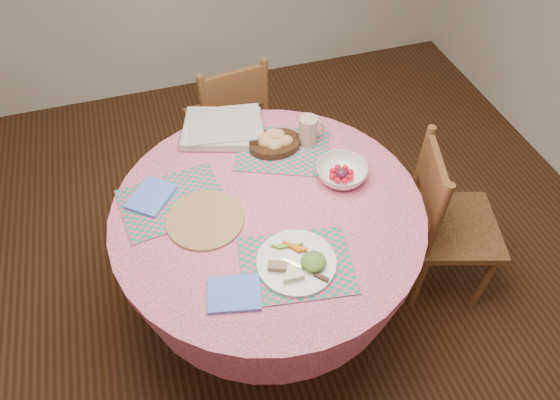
{
  "coord_description": "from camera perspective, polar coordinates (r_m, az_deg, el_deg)",
  "views": [
    {
      "loc": [
        -0.33,
        -1.24,
        2.23
      ],
      "look_at": [
        0.05,
        0.0,
        0.78
      ],
      "focal_mm": 32.0,
      "sensor_mm": 36.0,
      "label": 1
    }
  ],
  "objects": [
    {
      "name": "bread_bowl",
      "position": [
        2.18,
        -0.65,
        6.74
      ],
      "size": [
        0.23,
        0.23,
        0.08
      ],
      "color": "black",
      "rests_on": "placemat_back"
    },
    {
      "name": "fruit_bowl",
      "position": [
        2.06,
        7.06,
        3.12
      ],
      "size": [
        0.26,
        0.26,
        0.07
      ],
      "rotation": [
        0.0,
        0.0,
        0.26
      ],
      "color": "white",
      "rests_on": "dining_table"
    },
    {
      "name": "ground",
      "position": [
        2.57,
        -1.09,
        -11.88
      ],
      "size": [
        4.0,
        4.0,
        0.0
      ],
      "primitive_type": "plane",
      "color": "#331C0F",
      "rests_on": "ground"
    },
    {
      "name": "newspaper_stack",
      "position": [
        2.28,
        -6.58,
        8.2
      ],
      "size": [
        0.41,
        0.36,
        0.04
      ],
      "rotation": [
        0.0,
        0.0,
        -0.31
      ],
      "color": "silver",
      "rests_on": "dining_table"
    },
    {
      "name": "chair_back",
      "position": [
        2.82,
        -5.75,
        9.01
      ],
      "size": [
        0.45,
        0.43,
        0.87
      ],
      "rotation": [
        0.0,
        0.0,
        3.27
      ],
      "color": "brown",
      "rests_on": "ground"
    },
    {
      "name": "placemat_left",
      "position": [
        2.02,
        -12.16,
        -0.13
      ],
      "size": [
        0.43,
        0.35,
        0.01
      ],
      "primitive_type": "cube",
      "rotation": [
        0.0,
        0.0,
        0.13
      ],
      "color": "#178276",
      "rests_on": "dining_table"
    },
    {
      "name": "chair_right",
      "position": [
        2.42,
        18.46,
        -2.31
      ],
      "size": [
        0.49,
        0.5,
        0.88
      ],
      "rotation": [
        0.0,
        0.0,
        1.28
      ],
      "color": "brown",
      "rests_on": "ground"
    },
    {
      "name": "placemat_back",
      "position": [
        2.19,
        0.37,
        5.73
      ],
      "size": [
        0.49,
        0.43,
        0.01
      ],
      "primitive_type": "cube",
      "rotation": [
        0.0,
        0.0,
        -0.4
      ],
      "color": "#178276",
      "rests_on": "dining_table"
    },
    {
      "name": "wicker_trivet",
      "position": [
        1.93,
        -8.52,
        -2.21
      ],
      "size": [
        0.3,
        0.3,
        0.01
      ],
      "primitive_type": "cylinder",
      "color": "olive",
      "rests_on": "dining_table"
    },
    {
      "name": "napkin_far",
      "position": [
        2.05,
        -14.48,
        0.38
      ],
      "size": [
        0.22,
        0.23,
        0.01
      ],
      "primitive_type": "cube",
      "rotation": [
        0.0,
        0.0,
        0.89
      ],
      "color": "#5B7DEA",
      "rests_on": "placemat_left"
    },
    {
      "name": "napkin_near",
      "position": [
        1.73,
        -5.26,
        -10.59
      ],
      "size": [
        0.21,
        0.18,
        0.01
      ],
      "primitive_type": "cube",
      "rotation": [
        0.0,
        0.0,
        -0.21
      ],
      "color": "#5B7DEA",
      "rests_on": "dining_table"
    },
    {
      "name": "dinner_plate",
      "position": [
        1.78,
        2.15,
        -7.05
      ],
      "size": [
        0.29,
        0.29,
        0.05
      ],
      "rotation": [
        0.0,
        0.0,
        -0.38
      ],
      "color": "white",
      "rests_on": "placemat_front"
    },
    {
      "name": "latte_mug",
      "position": [
        2.18,
        3.28,
        7.95
      ],
      "size": [
        0.12,
        0.08,
        0.13
      ],
      "color": "tan",
      "rests_on": "placemat_back"
    },
    {
      "name": "dining_table",
      "position": [
        2.11,
        -1.3,
        -4.36
      ],
      "size": [
        1.24,
        1.24,
        0.75
      ],
      "color": "pink",
      "rests_on": "ground"
    },
    {
      "name": "placemat_front",
      "position": [
        1.79,
        1.89,
        -7.44
      ],
      "size": [
        0.44,
        0.36,
        0.01
      ],
      "primitive_type": "cube",
      "rotation": [
        0.0,
        0.0,
        -0.15
      ],
      "color": "#178276",
      "rests_on": "dining_table"
    }
  ]
}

